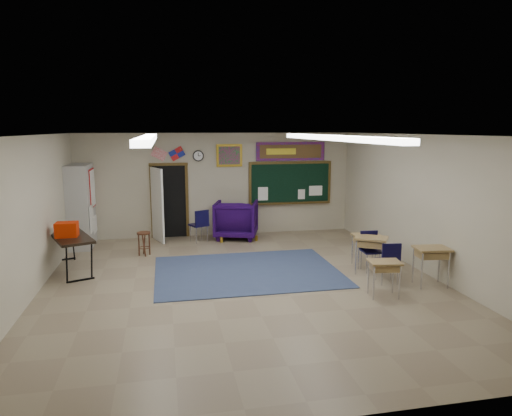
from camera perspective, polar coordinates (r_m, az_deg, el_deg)
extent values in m
plane|color=#86765C|center=(9.40, -1.44, -9.50)|extent=(9.00, 9.00, 0.00)
cube|color=#B9AF96|center=(13.42, -4.82, 2.93)|extent=(8.00, 0.04, 3.00)
cube|color=#B9AF96|center=(4.79, 8.06, -10.04)|extent=(8.00, 0.04, 3.00)
cube|color=#B9AF96|center=(9.22, -26.77, -1.31)|extent=(0.04, 9.00, 3.00)
cube|color=#B9AF96|center=(10.47, 20.62, 0.34)|extent=(0.04, 9.00, 3.00)
cube|color=white|center=(8.87, -1.52, 9.10)|extent=(8.00, 9.00, 0.04)
cube|color=#303E5D|center=(10.18, -1.11, -7.90)|extent=(4.00, 3.00, 0.02)
cube|color=black|center=(13.39, -10.75, 0.83)|extent=(0.95, 0.04, 2.10)
cube|color=silver|center=(12.96, -12.25, 0.38)|extent=(0.35, 0.86, 2.05)
cube|color=#503B17|center=(13.82, 4.30, 3.14)|extent=(2.55, 0.05, 1.30)
cube|color=black|center=(13.81, 4.32, 3.13)|extent=(2.40, 0.03, 1.15)
cube|color=#503B17|center=(13.85, 4.34, 0.64)|extent=(2.40, 0.12, 0.04)
cube|color=#A50E14|center=(13.74, 4.35, 7.07)|extent=(2.10, 0.04, 0.55)
cube|color=brown|center=(13.73, 4.37, 7.07)|extent=(1.90, 0.03, 0.40)
cube|color=#A88320|center=(13.36, -3.36, 6.58)|extent=(0.75, 0.05, 0.65)
cube|color=#A51466|center=(13.35, -3.35, 6.57)|extent=(0.62, 0.03, 0.52)
cylinder|color=black|center=(13.27, -7.24, 6.49)|extent=(0.32, 0.05, 0.32)
cylinder|color=white|center=(13.25, -7.23, 6.49)|extent=(0.26, 0.02, 0.26)
cube|color=#A5A4A0|center=(12.93, -21.04, 0.24)|extent=(0.55, 1.25, 2.20)
imported|color=#1A0538|center=(13.14, -2.48, -1.42)|extent=(1.46, 1.48, 1.09)
cube|color=olive|center=(10.18, 14.22, -3.66)|extent=(0.84, 0.79, 0.05)
cube|color=olive|center=(10.21, 14.19, -4.28)|extent=(0.72, 0.67, 0.14)
cube|color=olive|center=(10.74, 13.66, -3.34)|extent=(0.62, 0.47, 0.04)
cube|color=olive|center=(10.76, 13.64, -3.87)|extent=(0.53, 0.39, 0.12)
cube|color=olive|center=(8.87, 15.78, -6.53)|extent=(0.63, 0.51, 0.04)
cube|color=olive|center=(8.90, 15.75, -7.12)|extent=(0.55, 0.44, 0.12)
cube|color=olive|center=(9.75, 21.15, -4.75)|extent=(0.71, 0.56, 0.04)
cube|color=olive|center=(9.78, 21.11, -5.38)|extent=(0.61, 0.48, 0.13)
cube|color=black|center=(10.89, -22.36, -3.15)|extent=(1.37, 2.12, 0.06)
cube|color=red|center=(10.58, -22.58, -2.50)|extent=(0.45, 0.34, 0.31)
cylinder|color=#4D2817|center=(11.64, -13.86, -3.06)|extent=(0.33, 0.33, 0.04)
torus|color=#4D2817|center=(11.73, -13.79, -4.83)|extent=(0.28, 0.28, 0.02)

